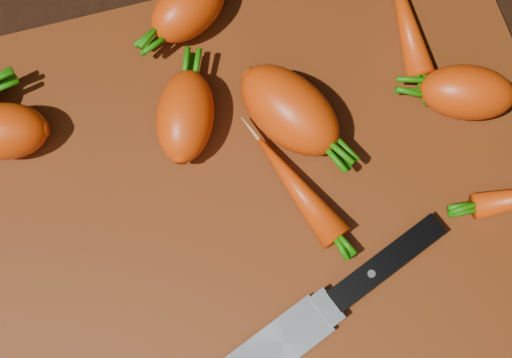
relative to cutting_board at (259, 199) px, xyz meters
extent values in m
cube|color=black|center=(0.00, 0.00, -0.01)|extent=(2.00, 2.00, 0.01)
cube|color=#6E2D0C|center=(0.00, 0.00, 0.00)|extent=(0.50, 0.40, 0.01)
ellipsoid|color=#C83807|center=(-0.18, 0.10, 0.03)|extent=(0.08, 0.06, 0.05)
ellipsoid|color=#C83807|center=(0.04, 0.06, 0.03)|extent=(0.10, 0.11, 0.05)
ellipsoid|color=#C83807|center=(-0.04, 0.07, 0.03)|extent=(0.07, 0.09, 0.05)
ellipsoid|color=#C83807|center=(-0.02, 0.17, 0.03)|extent=(0.09, 0.08, 0.05)
ellipsoid|color=#C83807|center=(0.18, 0.03, 0.03)|extent=(0.09, 0.07, 0.04)
ellipsoid|color=#C83807|center=(0.16, 0.12, 0.02)|extent=(0.04, 0.12, 0.02)
ellipsoid|color=#C83807|center=(0.03, 0.00, 0.02)|extent=(0.06, 0.10, 0.03)
cube|color=black|center=(-0.01, -0.11, 0.01)|extent=(0.10, 0.06, 0.01)
cylinder|color=#B2B2B7|center=(-0.02, -0.12, 0.02)|extent=(0.01, 0.01, 0.00)
camera|label=1|loc=(-0.04, -0.15, 0.56)|focal=50.00mm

